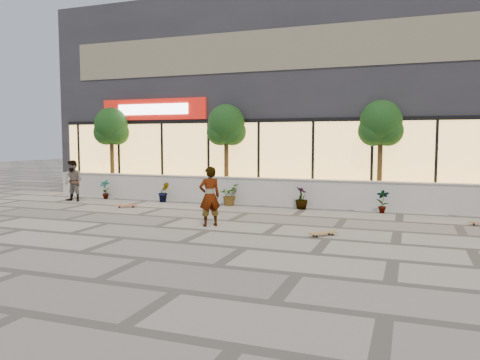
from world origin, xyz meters
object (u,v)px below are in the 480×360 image
(tree_west, at_px, (111,129))
(skateboard_left, at_px, (126,205))
(skateboard_center, at_px, (323,233))
(tree_midwest, at_px, (226,127))
(tree_mideast, at_px, (381,126))
(skater_left, at_px, (73,181))
(skater_center, at_px, (210,196))

(tree_west, relative_size, skateboard_left, 4.98)
(skateboard_center, bearing_deg, tree_midwest, 85.45)
(tree_mideast, distance_m, skateboard_left, 9.71)
(skateboard_left, bearing_deg, tree_mideast, -10.04)
(skateboard_center, bearing_deg, tree_west, 105.82)
(tree_west, relative_size, tree_midwest, 1.00)
(tree_mideast, height_order, skater_left, tree_mideast)
(tree_west, height_order, skateboard_center, tree_west)
(skater_left, bearing_deg, skateboard_left, -12.69)
(tree_west, distance_m, skater_left, 3.19)
(tree_west, height_order, tree_midwest, same)
(skater_left, relative_size, skateboard_left, 2.12)
(tree_midwest, relative_size, skater_center, 2.27)
(tree_west, bearing_deg, tree_midwest, 0.00)
(tree_midwest, xyz_separation_m, tree_mideast, (6.00, 0.00, 0.00))
(tree_mideast, distance_m, skater_left, 12.14)
(skater_center, xyz_separation_m, skateboard_center, (3.33, -0.30, -0.78))
(tree_west, relative_size, skater_center, 2.27)
(skater_center, distance_m, skateboard_left, 5.01)
(tree_mideast, height_order, skateboard_left, tree_mideast)
(tree_midwest, bearing_deg, skateboard_left, -131.31)
(skater_center, relative_size, skateboard_left, 2.19)
(tree_west, height_order, skater_center, tree_west)
(tree_mideast, bearing_deg, skater_left, -168.68)
(tree_mideast, bearing_deg, skateboard_left, -160.42)
(tree_west, relative_size, skater_left, 2.35)
(skateboard_center, bearing_deg, tree_mideast, 34.31)
(tree_mideast, relative_size, skater_left, 2.35)
(skater_center, height_order, skater_left, skater_center)
(tree_midwest, distance_m, skateboard_left, 5.05)
(tree_midwest, distance_m, skater_center, 6.05)
(tree_mideast, xyz_separation_m, skater_center, (-4.36, -5.43, -2.12))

